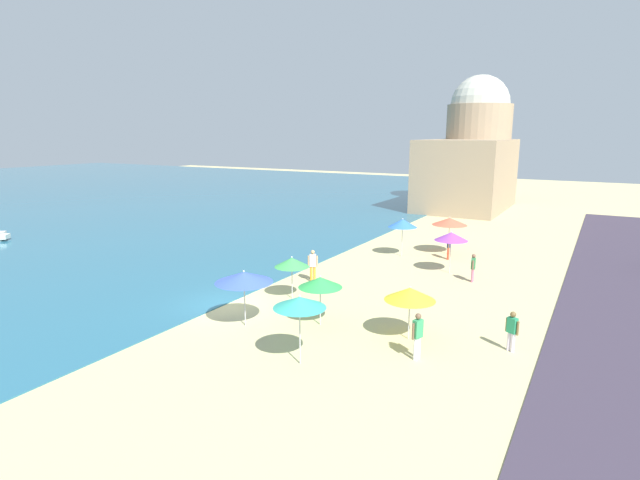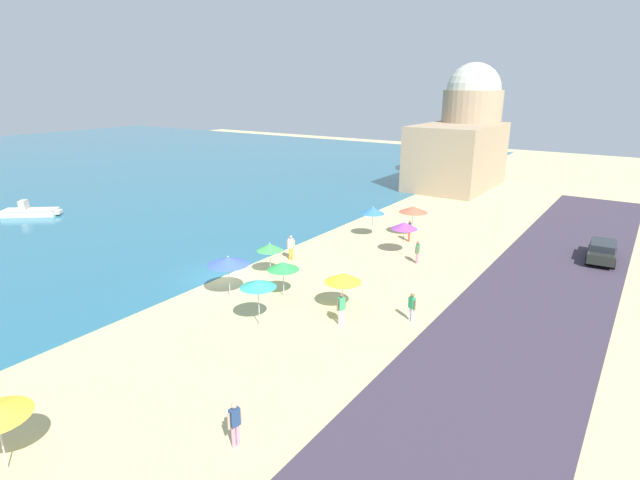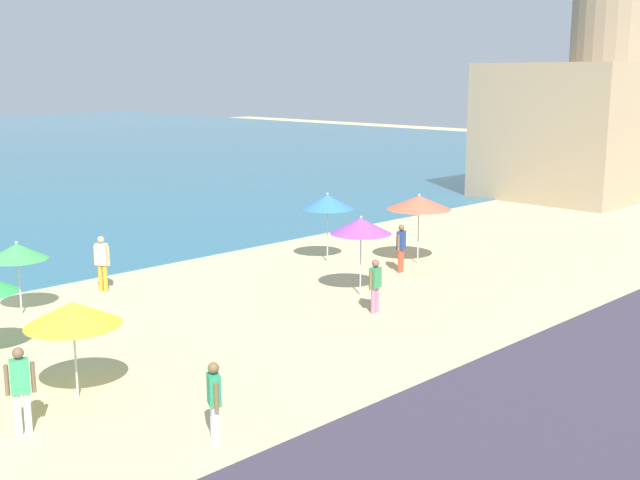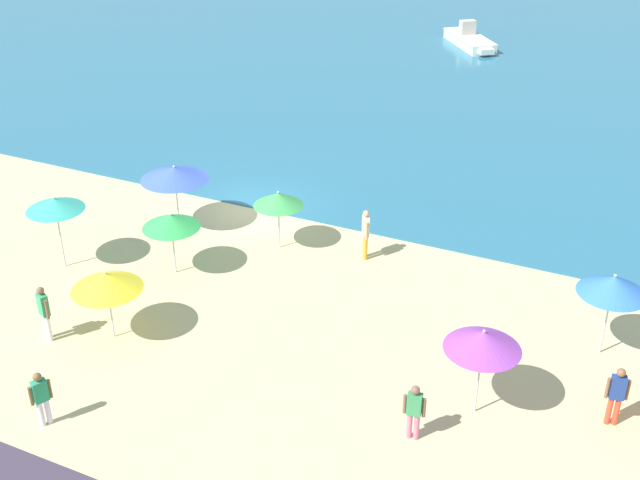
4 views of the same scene
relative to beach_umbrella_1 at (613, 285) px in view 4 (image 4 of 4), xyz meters
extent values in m
plane|color=#C8BB82|center=(-13.57, 3.89, -2.27)|extent=(160.00, 160.00, 0.00)
cylinder|color=#B2B2B7|center=(0.00, 0.00, -1.24)|extent=(0.05, 0.05, 2.06)
cone|color=blue|center=(0.00, 0.00, 0.00)|extent=(1.93, 1.93, 0.53)
sphere|color=silver|center=(0.00, 0.00, 0.30)|extent=(0.08, 0.08, 0.08)
cylinder|color=#B2B2B7|center=(-2.57, -4.00, -1.25)|extent=(0.05, 0.05, 2.04)
cone|color=purple|center=(-2.57, -4.00, -0.03)|extent=(1.95, 1.95, 0.50)
sphere|color=silver|center=(-2.57, -4.00, 0.25)|extent=(0.08, 0.08, 0.08)
cylinder|color=#B2B2B7|center=(-17.19, -2.65, -1.18)|extent=(0.05, 0.05, 2.19)
cone|color=teal|center=(-17.19, -2.65, 0.07)|extent=(1.91, 1.91, 0.40)
sphere|color=silver|center=(-17.19, -2.65, 0.30)|extent=(0.08, 0.08, 0.08)
cylinder|color=#B2B2B7|center=(-13.55, -1.40, -1.40)|extent=(0.05, 0.05, 1.75)
cone|color=green|center=(-13.55, -1.40, -0.34)|extent=(1.90, 1.90, 0.45)
sphere|color=silver|center=(-13.55, -1.40, -0.09)|extent=(0.08, 0.08, 0.08)
cylinder|color=#B2B2B7|center=(-13.11, -5.27, -1.42)|extent=(0.05, 0.05, 1.70)
cone|color=yellow|center=(-13.11, -5.27, -0.36)|extent=(2.05, 2.05, 0.52)
sphere|color=silver|center=(-13.11, -5.27, -0.07)|extent=(0.08, 0.08, 0.08)
cylinder|color=#B2B2B7|center=(-11.19, 1.59, -1.42)|extent=(0.05, 0.05, 1.71)
cone|color=green|center=(-11.19, 1.59, -0.38)|extent=(1.74, 1.74, 0.46)
sphere|color=silver|center=(-11.19, 1.59, -0.12)|extent=(0.08, 0.08, 0.08)
cylinder|color=#B2B2B7|center=(-15.26, 1.37, -1.27)|extent=(0.05, 0.05, 2.01)
cone|color=blue|center=(-15.26, 1.37, -0.08)|extent=(2.49, 2.49, 0.45)
sphere|color=silver|center=(-15.26, 1.37, 0.17)|extent=(0.08, 0.08, 0.08)
cylinder|color=orange|center=(-8.12, 2.09, -1.83)|extent=(0.14, 0.14, 0.89)
cylinder|color=orange|center=(-8.21, 2.25, -1.83)|extent=(0.14, 0.14, 0.89)
cube|color=beige|center=(-8.17, 2.17, -1.03)|extent=(0.37, 0.42, 0.70)
sphere|color=tan|center=(-8.17, 2.17, -0.55)|extent=(0.22, 0.22, 0.22)
cylinder|color=tan|center=(-8.05, 1.96, -1.08)|extent=(0.09, 0.09, 0.63)
cylinder|color=tan|center=(-8.28, 2.38, -1.08)|extent=(0.09, 0.09, 0.63)
cylinder|color=silver|center=(-14.83, -6.15, -1.84)|extent=(0.14, 0.14, 0.87)
cylinder|color=silver|center=(-14.66, -6.23, -1.84)|extent=(0.14, 0.14, 0.87)
cube|color=#35985D|center=(-14.75, -6.19, -1.06)|extent=(0.42, 0.35, 0.69)
sphere|color=brown|center=(-14.75, -6.19, -0.59)|extent=(0.22, 0.22, 0.22)
cylinder|color=brown|center=(-14.97, -6.09, -1.11)|extent=(0.09, 0.09, 0.62)
cylinder|color=brown|center=(-14.53, -6.29, -1.11)|extent=(0.09, 0.09, 0.62)
cylinder|color=#F34229|center=(0.76, -2.97, -1.86)|extent=(0.14, 0.14, 0.83)
cylinder|color=#F34229|center=(0.59, -3.02, -1.86)|extent=(0.14, 0.14, 0.83)
cube|color=navy|center=(0.68, -3.00, -1.11)|extent=(0.41, 0.31, 0.66)
sphere|color=brown|center=(0.68, -3.00, -0.66)|extent=(0.22, 0.22, 0.22)
cylinder|color=brown|center=(0.91, -2.93, -1.16)|extent=(0.09, 0.09, 0.59)
cylinder|color=brown|center=(0.45, -3.06, -1.16)|extent=(0.09, 0.09, 0.59)
cylinder|color=#CC6784|center=(-3.62, -5.61, -1.89)|extent=(0.14, 0.14, 0.76)
cylinder|color=#CC6784|center=(-3.80, -5.63, -1.89)|extent=(0.14, 0.14, 0.76)
cube|color=#36844F|center=(-3.71, -5.62, -1.21)|extent=(0.38, 0.26, 0.60)
sphere|color=brown|center=(-3.71, -5.62, -0.77)|extent=(0.22, 0.22, 0.22)
cylinder|color=brown|center=(-3.47, -5.59, -1.26)|extent=(0.09, 0.09, 0.54)
cylinder|color=brown|center=(-3.95, -5.65, -1.26)|extent=(0.09, 0.09, 0.54)
cylinder|color=silver|center=(-12.24, -8.99, -1.89)|extent=(0.14, 0.14, 0.76)
cylinder|color=silver|center=(-12.33, -9.15, -1.89)|extent=(0.14, 0.14, 0.76)
cube|color=#279060|center=(-12.28, -9.07, -1.21)|extent=(0.36, 0.42, 0.60)
sphere|color=brown|center=(-12.28, -9.07, -0.78)|extent=(0.22, 0.22, 0.22)
cylinder|color=brown|center=(-12.18, -8.86, -1.26)|extent=(0.09, 0.09, 0.54)
cylinder|color=brown|center=(-12.39, -9.28, -1.26)|extent=(0.09, 0.09, 0.54)
cube|color=silver|center=(-12.43, 30.37, -1.95)|extent=(4.31, 4.81, 0.55)
cube|color=silver|center=(-10.78, 28.32, -1.89)|extent=(0.98, 0.91, 0.33)
cube|color=silver|center=(-12.43, 30.37, -1.63)|extent=(4.37, 4.86, 0.08)
cube|color=#B2AD9E|center=(-12.74, 30.75, -1.19)|extent=(1.13, 1.07, 0.96)
camera|label=1|loc=(-31.33, -11.61, 5.89)|focal=28.00mm
camera|label=2|loc=(-35.01, -18.68, 9.88)|focal=28.00mm
camera|label=3|loc=(-20.94, -20.59, 4.63)|focal=45.00mm
camera|label=4|loc=(0.61, -20.26, 11.59)|focal=45.00mm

